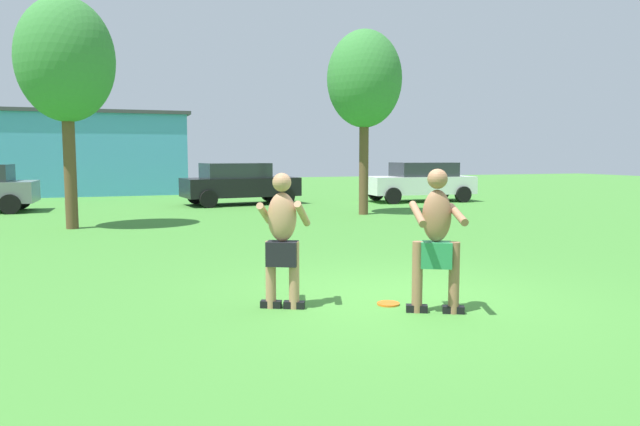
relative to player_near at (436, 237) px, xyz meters
The scene contains 9 objects.
ground_plane 1.24m from the player_near, 96.75° to the left, with size 80.00×80.00×0.00m, color #428433.
player_near is the anchor object (origin of this frame).
player_in_black 1.88m from the player_near, 153.63° to the left, with size 0.78×0.74×1.70m.
frisbee 1.13m from the player_near, 124.01° to the left, with size 0.29×0.29×0.03m, color orange.
car_black_near_post 16.18m from the player_near, 86.79° to the left, with size 4.48×2.44×1.58m.
car_white_far_end 17.22m from the player_near, 61.84° to the left, with size 4.40×2.23×1.58m.
outbuilding_behind_lot 25.86m from the player_near, 101.40° to the left, with size 10.08×6.20×3.92m.
tree_left_field 11.79m from the player_near, 114.37° to the left, with size 2.41×2.41×5.85m.
tree_behind_players 12.28m from the player_near, 70.78° to the left, with size 2.34×2.34×5.78m.
Camera 1 is at (-3.56, -7.04, 1.93)m, focal length 33.42 mm.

